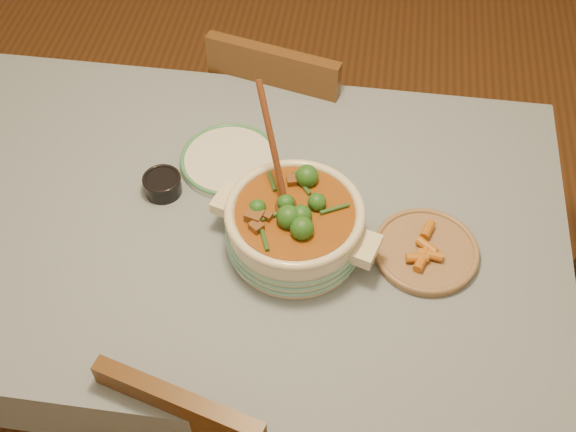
# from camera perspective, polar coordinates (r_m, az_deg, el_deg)

# --- Properties ---
(floor) EXTENTS (4.50, 4.50, 0.00)m
(floor) POSITION_cam_1_polar(r_m,az_deg,el_deg) (2.45, -3.45, -11.27)
(floor) COLOR #492E14
(floor) RESTS_ON ground
(dining_table) EXTENTS (1.68, 1.08, 0.76)m
(dining_table) POSITION_cam_1_polar(r_m,az_deg,el_deg) (1.89, -4.39, -1.87)
(dining_table) COLOR brown
(dining_table) RESTS_ON floor
(stew_casserole) EXTENTS (0.42, 0.40, 0.39)m
(stew_casserole) POSITION_cam_1_polar(r_m,az_deg,el_deg) (1.70, 0.51, -0.59)
(stew_casserole) COLOR beige
(stew_casserole) RESTS_ON dining_table
(white_plate) EXTENTS (0.27, 0.27, 0.02)m
(white_plate) POSITION_cam_1_polar(r_m,az_deg,el_deg) (1.94, -4.65, 4.46)
(white_plate) COLOR silver
(white_plate) RESTS_ON dining_table
(condiment_bowl) EXTENTS (0.10, 0.10, 0.05)m
(condiment_bowl) POSITION_cam_1_polar(r_m,az_deg,el_deg) (1.88, -9.89, 2.54)
(condiment_bowl) COLOR black
(condiment_bowl) RESTS_ON dining_table
(fried_plate) EXTENTS (0.31, 0.31, 0.04)m
(fried_plate) POSITION_cam_1_polar(r_m,az_deg,el_deg) (1.76, 10.84, -2.63)
(fried_plate) COLOR #936F51
(fried_plate) RESTS_ON dining_table
(chair_far) EXTENTS (0.49, 0.49, 0.88)m
(chair_far) POSITION_cam_1_polar(r_m,az_deg,el_deg) (2.42, -0.15, 7.37)
(chair_far) COLOR #503518
(chair_far) RESTS_ON floor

